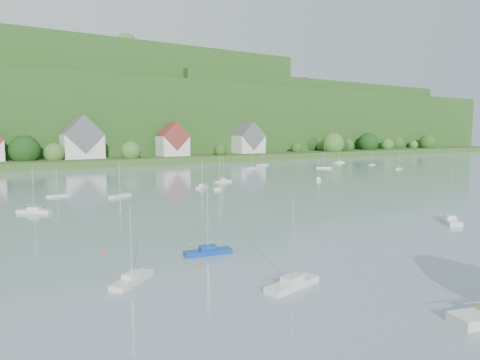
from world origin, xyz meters
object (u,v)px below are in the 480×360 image
object	(u,v)px
near_sailboat_3	(450,219)
near_sailboat_6	(132,279)
near_sailboat_0	(292,283)
near_sailboat_1	(208,251)

from	to	relation	value
near_sailboat_3	near_sailboat_6	size ratio (longest dim) A/B	1.21
near_sailboat_3	near_sailboat_6	distance (m)	50.91
near_sailboat_0	near_sailboat_1	bearing A→B (deg)	83.20
near_sailboat_0	near_sailboat_3	distance (m)	40.18
near_sailboat_0	near_sailboat_6	xyz separation A→B (m)	(-11.78, 9.08, -0.02)
near_sailboat_0	near_sailboat_3	world-z (taller)	near_sailboat_3
near_sailboat_1	near_sailboat_3	size ratio (longest dim) A/B	0.84
near_sailboat_6	near_sailboat_3	bearing A→B (deg)	-39.35
near_sailboat_0	near_sailboat_6	world-z (taller)	near_sailboat_0
near_sailboat_0	near_sailboat_1	distance (m)	13.71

